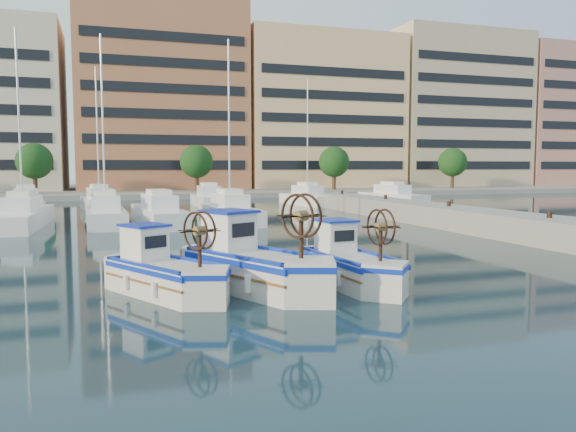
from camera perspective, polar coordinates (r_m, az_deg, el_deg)
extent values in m
plane|color=#1A3545|center=(16.44, 5.28, -7.43)|extent=(300.00, 300.00, 0.00)
cube|color=gray|center=(30.00, 22.38, -0.99)|extent=(3.00, 60.00, 1.20)
cube|color=gray|center=(82.07, -13.43, 2.61)|extent=(180.00, 40.00, 0.60)
cube|color=#B56B46|center=(80.66, -12.78, 11.69)|extent=(22.00, 14.00, 25.00)
cube|color=black|center=(73.75, -12.28, 12.34)|extent=(20.24, 0.12, 22.50)
cube|color=#F6C588|center=(85.71, 3.00, 10.39)|extent=(23.00, 14.00, 22.00)
cube|color=black|center=(79.24, 4.84, 10.83)|extent=(21.16, 0.12, 19.80)
cube|color=tan|center=(96.37, 16.10, 10.20)|extent=(22.00, 14.00, 24.00)
cube|color=black|center=(90.66, 18.61, 10.48)|extent=(20.24, 0.12, 21.60)
cube|color=tan|center=(110.04, 25.77, 8.97)|extent=(21.00, 14.00, 23.00)
cylinder|color=#3F2B19|center=(68.72, -24.29, 2.86)|extent=(0.50, 0.50, 3.00)
sphere|color=#1C4A1A|center=(68.69, -24.37, 5.11)|extent=(4.00, 4.00, 4.00)
cylinder|color=#3F2B19|center=(69.06, -9.26, 3.25)|extent=(0.50, 0.50, 3.00)
sphere|color=#1C4A1A|center=(69.04, -9.29, 5.49)|extent=(4.00, 4.00, 4.00)
cylinder|color=#3F2B19|center=(73.93, 4.69, 3.41)|extent=(0.50, 0.50, 3.00)
sphere|color=#1C4A1A|center=(73.91, 4.71, 5.50)|extent=(4.00, 4.00, 4.00)
cylinder|color=#3F2B19|center=(82.52, 16.34, 3.39)|extent=(0.50, 0.50, 3.00)
sphere|color=#1C4A1A|center=(82.50, 16.38, 5.26)|extent=(4.00, 4.00, 4.00)
cube|color=white|center=(36.54, -25.33, -0.24)|extent=(2.59, 10.35, 1.00)
cylinder|color=silver|center=(36.50, -25.65, 8.39)|extent=(0.12, 0.12, 11.00)
cube|color=white|center=(36.35, -18.06, -0.03)|extent=(2.51, 8.99, 1.00)
cylinder|color=silver|center=(36.31, -18.30, 8.65)|extent=(0.12, 0.12, 11.00)
cube|color=white|center=(35.72, -12.94, 0.00)|extent=(3.00, 9.66, 1.00)
cube|color=white|center=(36.18, -5.93, 0.17)|extent=(2.65, 8.61, 1.00)
cylinder|color=silver|center=(36.14, -6.01, 8.89)|extent=(0.12, 0.12, 11.00)
cube|color=white|center=(49.24, -25.05, 1.00)|extent=(3.65, 9.05, 1.00)
cube|color=white|center=(48.14, -18.62, 1.13)|extent=(3.20, 7.60, 1.00)
cylinder|color=silver|center=(48.10, -18.80, 7.68)|extent=(0.12, 0.12, 11.00)
cube|color=white|center=(50.79, -8.04, 1.53)|extent=(2.22, 7.88, 1.00)
cube|color=white|center=(51.92, 1.97, 1.65)|extent=(3.31, 7.80, 1.00)
cylinder|color=silver|center=(51.89, 1.99, 7.72)|extent=(0.12, 0.12, 11.00)
cube|color=white|center=(55.14, 10.52, 1.76)|extent=(3.37, 9.02, 1.00)
cube|color=silver|center=(15.89, -12.30, -6.31)|extent=(3.06, 3.88, 0.90)
cube|color=#0D2BB3|center=(15.82, -12.33, -5.11)|extent=(3.15, 4.00, 0.14)
cube|color=#197EC6|center=(15.83, -12.32, -5.30)|extent=(2.59, 3.40, 0.05)
cube|color=white|center=(16.58, -14.35, -2.67)|extent=(1.35, 1.42, 0.94)
cube|color=#0D2BB3|center=(16.52, -14.39, -0.91)|extent=(1.53, 1.60, 0.07)
cylinder|color=#331E14|center=(14.49, -8.96, -3.56)|extent=(0.10, 0.10, 0.99)
cylinder|color=brown|center=(14.43, -8.98, -1.49)|extent=(0.35, 0.34, 0.24)
torus|color=#331E14|center=(14.35, -9.39, -1.53)|extent=(0.53, 0.90, 1.00)
torus|color=#331E14|center=(14.50, -8.58, -1.45)|extent=(0.53, 0.90, 1.00)
cube|color=silver|center=(16.09, -3.29, -5.76)|extent=(3.50, 4.60, 1.06)
cube|color=#0D2BB3|center=(16.02, -3.30, -4.35)|extent=(3.61, 4.74, 0.16)
cube|color=#197EC6|center=(16.03, -3.30, -4.57)|extent=(2.96, 4.05, 0.06)
cube|color=white|center=(16.85, -6.00, -1.57)|extent=(1.57, 1.67, 1.11)
cube|color=#0D2BB3|center=(16.80, -6.02, 0.49)|extent=(1.78, 1.87, 0.08)
cylinder|color=#331E14|center=(14.60, 1.35, -2.43)|extent=(0.12, 0.12, 1.17)
cylinder|color=brown|center=(14.54, 1.35, 0.01)|extent=(0.41, 0.40, 0.28)
torus|color=#331E14|center=(14.43, 0.93, -0.02)|extent=(0.59, 1.09, 1.18)
torus|color=#331E14|center=(14.64, 1.77, 0.05)|extent=(0.59, 1.09, 1.18)
cube|color=silver|center=(16.90, 6.48, -5.56)|extent=(1.90, 3.71, 0.89)
cube|color=#0D2BB3|center=(16.84, 6.49, -4.42)|extent=(1.95, 3.82, 0.14)
cube|color=#197EC6|center=(16.85, 6.49, -4.60)|extent=(1.52, 3.32, 0.05)
cube|color=white|center=(17.64, 4.83, -2.09)|extent=(1.05, 1.20, 0.94)
cube|color=#0D2BB3|center=(17.58, 4.84, -0.44)|extent=(1.19, 1.34, 0.07)
cylinder|color=#331E14|center=(15.46, 9.38, -3.05)|extent=(0.10, 0.10, 0.99)
cylinder|color=brown|center=(15.40, 9.41, -1.11)|extent=(0.30, 0.27, 0.24)
torus|color=#331E14|center=(15.33, 9.01, -1.13)|extent=(0.16, 1.00, 0.99)
torus|color=#331E14|center=(15.47, 9.81, -1.08)|extent=(0.16, 1.00, 0.99)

